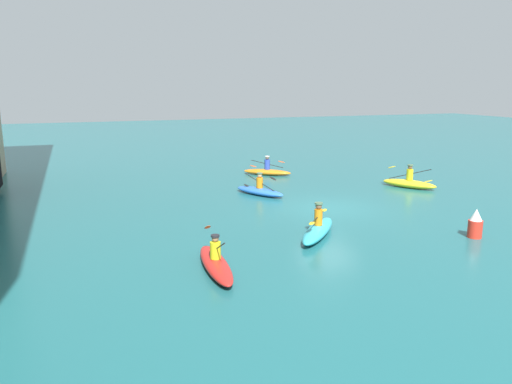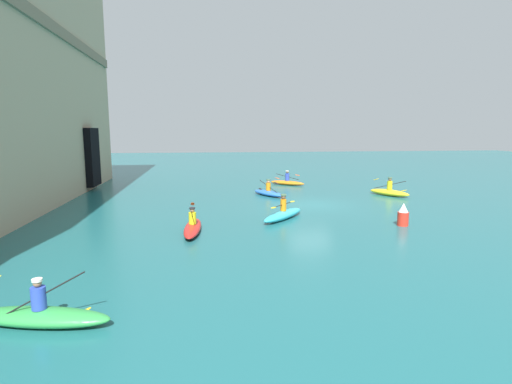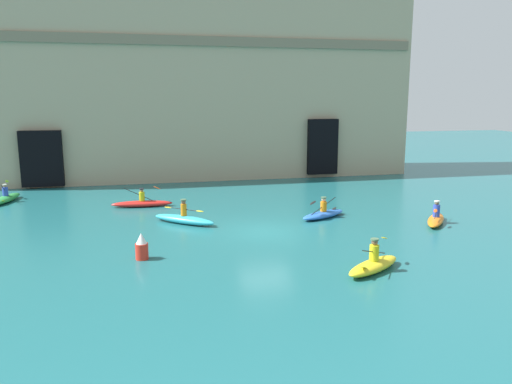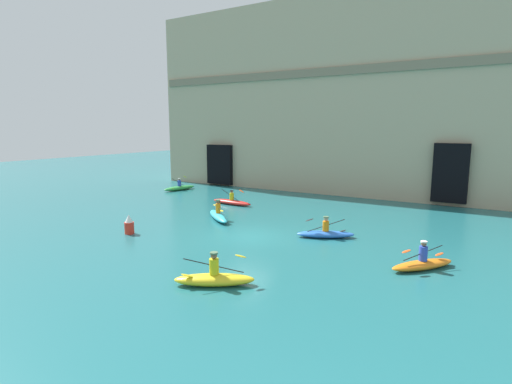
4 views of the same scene
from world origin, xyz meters
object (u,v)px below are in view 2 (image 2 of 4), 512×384
kayak_yellow (389,192)px  kayak_red (193,227)px  kayak_cyan (283,214)px  kayak_green (40,316)px  marker_buoy (403,215)px  kayak_blue (268,192)px  kayak_orange (287,182)px

kayak_yellow → kayak_red: bearing=-89.6°
kayak_red → kayak_cyan: size_ratio=1.11×
kayak_green → marker_buoy: size_ratio=3.17×
kayak_red → kayak_blue: 10.59m
kayak_red → kayak_green: size_ratio=1.04×
kayak_red → kayak_cyan: kayak_cyan is taller
kayak_cyan → kayak_blue: size_ratio=1.05×
kayak_blue → kayak_green: size_ratio=0.90×
kayak_orange → marker_buoy: (-14.61, -2.37, 0.26)m
kayak_blue → kayak_red: bearing=124.6°
kayak_cyan → kayak_orange: 12.81m
kayak_red → kayak_cyan: bearing=-61.5°
kayak_red → kayak_green: (-8.10, 3.27, 0.01)m
kayak_cyan → kayak_orange: bearing=-152.7°
kayak_blue → marker_buoy: size_ratio=2.84×
kayak_red → kayak_blue: kayak_red is taller
kayak_red → marker_buoy: 9.74m
kayak_cyan → kayak_green: 12.75m
kayak_cyan → kayak_yellow: same height
kayak_yellow → kayak_orange: bearing=-169.1°
kayak_orange → kayak_green: kayak_green is taller
kayak_blue → marker_buoy: (-9.46, -4.81, 0.27)m
kayak_blue → kayak_cyan: bearing=148.8°
kayak_yellow → kayak_blue: size_ratio=0.96×
kayak_cyan → kayak_red: bearing=-25.1°
kayak_red → marker_buoy: kayak_red is taller
kayak_yellow → marker_buoy: kayak_yellow is taller
kayak_yellow → kayak_green: bearing=-76.8°
kayak_cyan → kayak_yellow: size_ratio=1.09×
marker_buoy → kayak_blue: bearing=26.9°
kayak_red → kayak_orange: bearing=-22.9°
marker_buoy → kayak_orange: bearing=9.2°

